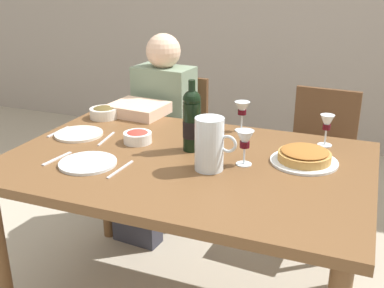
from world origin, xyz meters
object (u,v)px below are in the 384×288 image
wine_glass_centre (242,110)px  chair_left (174,137)px  diner_left (155,131)px  chair_right (319,157)px  olive_bowl (104,112)px  baked_tart (304,156)px  dining_table (186,179)px  salad_bowl (138,136)px  wine_bottle (192,121)px  dinner_plate_left_setting (79,134)px  water_pitcher (210,147)px  dinner_plate_right_setting (88,163)px  wine_glass_right_diner (327,124)px  wine_glass_left_diner (245,141)px

wine_glass_centre → chair_left: size_ratio=0.17×
diner_left → chair_right: diner_left is taller
olive_bowl → baked_tart: bearing=-11.7°
dining_table → salad_bowl: bearing=160.3°
baked_tart → salad_bowl: bearing=-176.9°
dining_table → wine_bottle: 0.25m
dining_table → wine_bottle: wine_bottle is taller
dinner_plate_left_setting → chair_left: size_ratio=0.26×
water_pitcher → chair_right: (0.33, 0.95, -0.36)m
olive_bowl → wine_glass_centre: wine_glass_centre is taller
wine_bottle → wine_glass_centre: (0.13, 0.33, -0.03)m
dining_table → baked_tart: baked_tart is taller
wine_glass_centre → chair_left: wine_glass_centre is taller
chair_right → dinner_plate_right_setting: bearing=57.5°
salad_bowl → chair_right: chair_right is taller
olive_bowl → wine_glass_centre: (0.73, 0.07, 0.07)m
wine_glass_centre → diner_left: bearing=159.2°
wine_glass_right_diner → diner_left: (-0.98, 0.28, -0.24)m
olive_bowl → dinner_plate_left_setting: 0.28m
wine_glass_left_diner → diner_left: 0.97m
dining_table → wine_glass_right_diner: 0.67m
chair_right → diner_left: bearing=18.5°
wine_bottle → diner_left: diner_left is taller
chair_left → dining_table: bearing=122.0°
wine_glass_right_diner → diner_left: 1.05m
wine_glass_centre → dinner_plate_right_setting: wine_glass_centre is taller
baked_tart → diner_left: diner_left is taller
wine_glass_left_diner → wine_glass_centre: size_ratio=0.99×
wine_bottle → wine_glass_right_diner: 0.60m
dining_table → dinner_plate_left_setting: 0.60m
water_pitcher → baked_tart: bearing=31.0°
wine_bottle → dinner_plate_left_setting: 0.58m
salad_bowl → chair_right: (0.73, 0.79, -0.29)m
olive_bowl → wine_glass_right_diner: bearing=0.4°
water_pitcher → olive_bowl: (-0.74, 0.43, -0.06)m
baked_tart → chair_left: bearing=140.6°
baked_tart → diner_left: bearing=151.1°
wine_glass_left_diner → dinner_plate_left_setting: bearing=176.4°
olive_bowl → dinner_plate_left_setting: olive_bowl is taller
water_pitcher → dinner_plate_left_setting: 0.73m
dining_table → dinner_plate_left_setting: dinner_plate_left_setting is taller
wine_bottle → chair_right: wine_bottle is taller
wine_bottle → wine_glass_centre: bearing=68.1°
dinner_plate_left_setting → chair_right: chair_right is taller
wine_glass_left_diner → dinner_plate_left_setting: (-0.82, 0.05, -0.10)m
wine_bottle → dinner_plate_left_setting: wine_bottle is taller
wine_glass_right_diner → wine_glass_left_diner: bearing=-129.2°
diner_left → wine_glass_left_diner: bearing=144.1°
wine_glass_centre → chair_right: (0.34, 0.46, -0.37)m
diner_left → chair_right: size_ratio=1.33×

